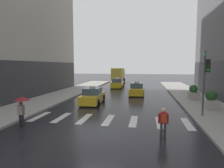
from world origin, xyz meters
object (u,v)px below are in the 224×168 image
taxi_third (118,84)px  box_truck (118,75)px  taxi_lead (93,96)px  pedestrian_with_backpack (163,121)px  planter_near_corner (211,101)px  traffic_light_pole (206,74)px  pedestrian_with_umbrella (22,104)px  taxi_second (137,89)px  planter_mid_block (193,93)px

taxi_third → box_truck: bearing=97.3°
taxi_lead → pedestrian_with_backpack: 10.67m
box_truck → planter_near_corner: size_ratio=4.72×
traffic_light_pole → pedestrian_with_backpack: bearing=-125.5°
pedestrian_with_umbrella → planter_near_corner: (13.22, 6.94, -0.64)m
traffic_light_pole → pedestrian_with_umbrella: bearing=-159.9°
traffic_light_pole → taxi_second: 12.00m
pedestrian_with_backpack → taxi_third: bearing=104.3°
planter_near_corner → planter_mid_block: 4.81m
pedestrian_with_umbrella → taxi_third: bearing=83.0°
taxi_second → box_truck: size_ratio=0.60×
traffic_light_pole → taxi_third: 20.39m
taxi_lead → taxi_third: size_ratio=1.01×
planter_mid_block → planter_near_corner: bearing=-86.1°
taxi_lead → box_truck: box_truck is taller
taxi_second → pedestrian_with_backpack: bearing=-82.1°
taxi_second → planter_near_corner: bearing=-49.2°
taxi_lead → planter_mid_block: taxi_lead is taller
box_truck → pedestrian_with_umbrella: bearing=-92.8°
taxi_second → taxi_third: bearing=115.9°
planter_mid_block → pedestrian_with_umbrella: bearing=-137.7°
taxi_lead → taxi_second: size_ratio=1.00×
box_truck → planter_mid_block: box_truck is taller
traffic_light_pole → pedestrian_with_backpack: size_ratio=2.91×
taxi_second → pedestrian_with_umbrella: size_ratio=2.35×
taxi_third → pedestrian_with_umbrella: size_ratio=2.34×
pedestrian_with_umbrella → planter_near_corner: 14.95m
pedestrian_with_backpack → taxi_lead: bearing=126.4°
box_truck → planter_mid_block: size_ratio=4.72×
taxi_second → taxi_lead: bearing=-123.0°
taxi_third → planter_near_corner: size_ratio=2.84×
taxi_lead → traffic_light_pole: bearing=-21.7°
taxi_third → pedestrian_with_umbrella: bearing=-97.0°
taxi_third → box_truck: size_ratio=0.60×
planter_near_corner → taxi_second: bearing=130.8°
box_truck → pedestrian_with_umbrella: 31.84m
pedestrian_with_umbrella → pedestrian_with_backpack: (8.58, -0.35, -0.54)m
box_truck → planter_near_corner: 27.48m
taxi_lead → planter_near_corner: 11.05m
taxi_second → taxi_third: (-3.71, 7.66, 0.00)m
planter_near_corner → planter_mid_block: size_ratio=1.00×
traffic_light_pole → box_truck: bearing=110.7°
traffic_light_pole → pedestrian_with_umbrella: 12.85m
traffic_light_pole → pedestrian_with_backpack: 6.24m
box_truck → planter_near_corner: (11.66, -24.86, -0.98)m
pedestrian_with_backpack → planter_near_corner: size_ratio=1.03×
pedestrian_with_umbrella → taxi_lead: bearing=74.7°
planter_mid_block → taxi_third: bearing=133.5°
traffic_light_pole → taxi_lead: bearing=158.3°
planter_near_corner → planter_mid_block: bearing=93.9°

